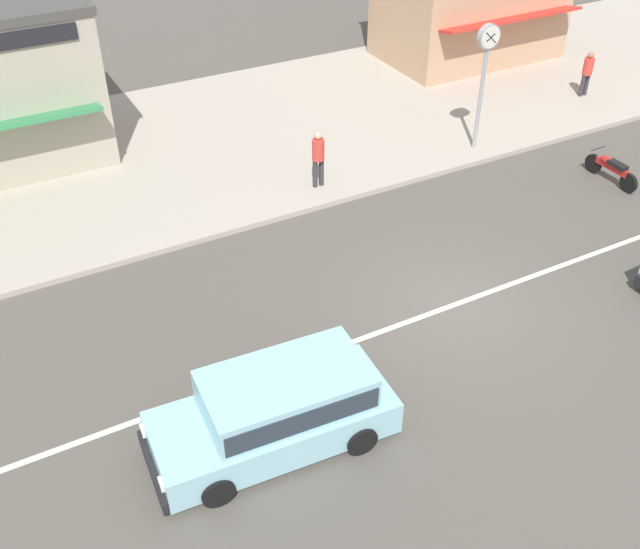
{
  "coord_description": "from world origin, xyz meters",
  "views": [
    {
      "loc": [
        -9.04,
        -10.27,
        10.74
      ],
      "look_at": [
        -2.71,
        1.53,
        0.8
      ],
      "focal_mm": 42.0,
      "sensor_mm": 36.0,
      "label": 1
    }
  ],
  "objects": [
    {
      "name": "ground_plane",
      "position": [
        0.0,
        0.0,
        0.0
      ],
      "size": [
        160.0,
        160.0,
        0.0
      ],
      "primitive_type": "plane",
      "color": "#544F47"
    },
    {
      "name": "lane_centre_stripe",
      "position": [
        0.0,
        0.0,
        0.0
      ],
      "size": [
        50.4,
        0.14,
        0.01
      ],
      "primitive_type": "cube",
      "color": "silver",
      "rests_on": "ground"
    },
    {
      "name": "kerb_strip",
      "position": [
        0.0,
        10.09,
        0.07
      ],
      "size": [
        68.0,
        10.0,
        0.15
      ],
      "primitive_type": "cube",
      "color": "#ADA393",
      "rests_on": "ground"
    },
    {
      "name": "minivan_pale_blue_2",
      "position": [
        -5.29,
        -1.7,
        0.84
      ],
      "size": [
        4.59,
        2.14,
        1.56
      ],
      "color": "#93C6D6",
      "rests_on": "ground"
    },
    {
      "name": "motorcycle_1",
      "position": [
        7.29,
        2.53,
        0.42
      ],
      "size": [
        0.56,
        1.89,
        0.8
      ],
      "color": "black",
      "rests_on": "ground"
    },
    {
      "name": "street_clock",
      "position": [
        5.0,
        5.87,
        3.02
      ],
      "size": [
        0.71,
        0.22,
        3.8
      ],
      "color": "#9E9EA3",
      "rests_on": "kerb_strip"
    },
    {
      "name": "pedestrian_near_clock",
      "position": [
        10.81,
        7.26,
        1.04
      ],
      "size": [
        0.34,
        0.34,
        1.55
      ],
      "color": "#333338",
      "rests_on": "kerb_strip"
    },
    {
      "name": "pedestrian_by_shop",
      "position": [
        -0.35,
        6.05,
        1.12
      ],
      "size": [
        0.34,
        0.34,
        1.66
      ],
      "color": "#333338",
      "rests_on": "kerb_strip"
    }
  ]
}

